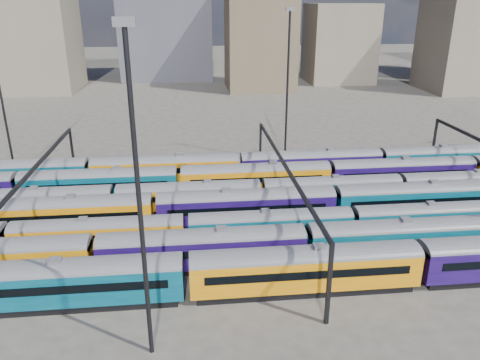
{
  "coord_description": "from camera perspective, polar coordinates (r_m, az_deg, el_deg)",
  "views": [
    {
      "loc": [
        -1.1,
        -52.87,
        26.51
      ],
      "look_at": [
        5.35,
        7.92,
        3.0
      ],
      "focal_mm": 35.0,
      "sensor_mm": 36.0,
      "label": 1
    }
  ],
  "objects": [
    {
      "name": "rake_6",
      "position": [
        73.5,
        -17.89,
        1.26
      ],
      "size": [
        134.88,
        3.29,
        5.55
      ],
      "color": "black",
      "rests_on": "ground"
    },
    {
      "name": "mast_3",
      "position": [
        79.53,
        5.82,
        11.86
      ],
      "size": [
        1.4,
        0.5,
        25.6
      ],
      "color": "black",
      "rests_on": "ground"
    },
    {
      "name": "rake_5",
      "position": [
        67.2,
        -7.47,
        0.24
      ],
      "size": [
        132.04,
        3.22,
        5.43
      ],
      "color": "black",
      "rests_on": "ground"
    },
    {
      "name": "rake_3",
      "position": [
        58.1,
        -10.39,
        -3.29
      ],
      "size": [
        135.02,
        3.29,
        5.56
      ],
      "color": "black",
      "rests_on": "ground"
    },
    {
      "name": "gantry_2",
      "position": [
        57.51,
        5.45,
        0.88
      ],
      "size": [
        0.35,
        40.35,
        8.03
      ],
      "color": "black",
      "rests_on": "ground"
    },
    {
      "name": "rake_1",
      "position": [
        50.05,
        -17.36,
        -8.27
      ],
      "size": [
        130.87,
        3.19,
        5.38
      ],
      "color": "black",
      "rests_on": "ground"
    },
    {
      "name": "rake_2",
      "position": [
        57.34,
        -26.49,
        -6.11
      ],
      "size": [
        115.95,
        2.83,
        4.75
      ],
      "color": "black",
      "rests_on": "ground"
    },
    {
      "name": "rake_0",
      "position": [
        45.79,
        7.97,
        -10.2
      ],
      "size": [
        112.66,
        3.3,
        5.57
      ],
      "color": "black",
      "rests_on": "ground"
    },
    {
      "name": "mast_2",
      "position": [
        33.54,
        -12.28,
        -1.43
      ],
      "size": [
        1.4,
        0.5,
        25.6
      ],
      "color": "black",
      "rests_on": "ground"
    },
    {
      "name": "gantry_1",
      "position": [
        59.5,
        -24.18,
        -0.24
      ],
      "size": [
        0.35,
        40.35,
        8.03
      ],
      "color": "black",
      "rests_on": "ground"
    },
    {
      "name": "mast_1",
      "position": [
        81.22,
        -27.25,
        9.87
      ],
      "size": [
        1.4,
        0.5,
        25.6
      ],
      "color": "black",
      "rests_on": "ground"
    },
    {
      "name": "ground",
      "position": [
        59.15,
        -4.37,
        -5.66
      ],
      "size": [
        500.0,
        500.0,
        0.0
      ],
      "primitive_type": "plane",
      "color": "#44403A",
      "rests_on": "ground"
    },
    {
      "name": "rake_4",
      "position": [
        63.3,
        2.64,
        -1.27
      ],
      "size": [
        116.61,
        2.85,
        4.78
      ],
      "color": "black",
      "rests_on": "ground"
    }
  ]
}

